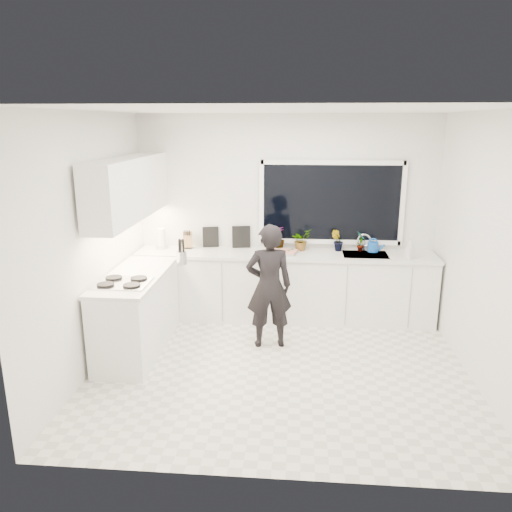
{
  "coord_description": "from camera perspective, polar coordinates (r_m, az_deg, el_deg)",
  "views": [
    {
      "loc": [
        0.16,
        -4.93,
        2.59
      ],
      "look_at": [
        -0.29,
        0.4,
        1.15
      ],
      "focal_mm": 35.0,
      "sensor_mm": 36.0,
      "label": 1
    }
  ],
  "objects": [
    {
      "name": "faucet",
      "position": [
        6.82,
        12.23,
        1.5
      ],
      "size": [
        0.03,
        0.03,
        0.22
      ],
      "primitive_type": "cylinder",
      "color": "silver",
      "rests_on": "countertop_back"
    },
    {
      "name": "countertop_left",
      "position": [
        5.83,
        -13.66,
        -2.2
      ],
      "size": [
        0.62,
        1.6,
        0.04
      ],
      "primitive_type": "cube",
      "color": "silver",
      "rests_on": "base_cabinets_left"
    },
    {
      "name": "knife_block",
      "position": [
        6.86,
        -7.8,
        1.8
      ],
      "size": [
        0.15,
        0.13,
        0.22
      ],
      "primitive_type": "cube",
      "rotation": [
        0.0,
        0.0,
        0.21
      ],
      "color": "olive",
      "rests_on": "countertop_back"
    },
    {
      "name": "soap_bottles",
      "position": [
        6.57,
        17.22,
        0.78
      ],
      "size": [
        0.13,
        0.13,
        0.27
      ],
      "color": "#D8BF66",
      "rests_on": "countertop_back"
    },
    {
      "name": "paper_towel_roll",
      "position": [
        6.91,
        -10.76,
        1.92
      ],
      "size": [
        0.15,
        0.15,
        0.26
      ],
      "primitive_type": "cylinder",
      "rotation": [
        0.0,
        0.0,
        0.42
      ],
      "color": "silver",
      "rests_on": "countertop_back"
    },
    {
      "name": "watering_can",
      "position": [
        6.81,
        13.22,
        1.03
      ],
      "size": [
        0.17,
        0.17,
        0.13
      ],
      "primitive_type": "cylinder",
      "rotation": [
        0.0,
        0.0,
        -0.21
      ],
      "color": "blue",
      "rests_on": "countertop_back"
    },
    {
      "name": "picture_frame_small",
      "position": [
        6.83,
        -1.7,
        2.21
      ],
      "size": [
        0.25,
        0.06,
        0.3
      ],
      "primitive_type": "cube",
      "rotation": [
        0.0,
        0.0,
        0.16
      ],
      "color": "black",
      "rests_on": "countertop_back"
    },
    {
      "name": "wall_right",
      "position": [
        5.41,
        24.72,
        0.41
      ],
      "size": [
        0.02,
        3.5,
        2.7
      ],
      "primitive_type": "cube",
      "color": "white",
      "rests_on": "ground"
    },
    {
      "name": "pizza_tray",
      "position": [
        6.56,
        2.99,
        0.45
      ],
      "size": [
        0.47,
        0.38,
        0.03
      ],
      "primitive_type": "cube",
      "rotation": [
        0.0,
        0.0,
        -0.21
      ],
      "color": "silver",
      "rests_on": "countertop_back"
    },
    {
      "name": "herb_plants",
      "position": [
        6.71,
        5.72,
        1.88
      ],
      "size": [
        1.29,
        0.34,
        0.32
      ],
      "color": "#26662D",
      "rests_on": "countertop_back"
    },
    {
      "name": "person",
      "position": [
        5.82,
        1.49,
        -3.48
      ],
      "size": [
        0.59,
        0.44,
        1.48
      ],
      "primitive_type": "imported",
      "rotation": [
        0.0,
        0.0,
        3.32
      ],
      "color": "black",
      "rests_on": "floor"
    },
    {
      "name": "wall_back",
      "position": [
        6.8,
        3.44,
        4.55
      ],
      "size": [
        4.0,
        0.02,
        2.7
      ],
      "primitive_type": "cube",
      "color": "white",
      "rests_on": "ground"
    },
    {
      "name": "upper_cabinets",
      "position": [
        6.0,
        -14.27,
        7.53
      ],
      "size": [
        0.34,
        2.1,
        0.7
      ],
      "primitive_type": "cube",
      "color": "white",
      "rests_on": "wall_left"
    },
    {
      "name": "sink",
      "position": [
        6.66,
        12.36,
        -0.24
      ],
      "size": [
        0.58,
        0.42,
        0.14
      ],
      "primitive_type": "cube",
      "color": "silver",
      "rests_on": "countertop_back"
    },
    {
      "name": "base_cabinets_left",
      "position": [
        5.98,
        -13.38,
        -6.41
      ],
      "size": [
        0.58,
        1.6,
        0.88
      ],
      "primitive_type": "cube",
      "color": "white",
      "rests_on": "floor"
    },
    {
      "name": "utensil_crock",
      "position": [
        6.1,
        -8.48,
        -0.19
      ],
      "size": [
        0.14,
        0.14,
        0.16
      ],
      "primitive_type": "cylinder",
      "rotation": [
        0.0,
        0.0,
        -0.07
      ],
      "color": "#AFAFB4",
      "rests_on": "countertop_left"
    },
    {
      "name": "floor",
      "position": [
        5.57,
        2.72,
        -12.75
      ],
      "size": [
        4.0,
        3.5,
        0.02
      ],
      "primitive_type": "cube",
      "color": "beige",
      "rests_on": "ground"
    },
    {
      "name": "wall_left",
      "position": [
        5.52,
        -18.42,
        1.32
      ],
      "size": [
        0.02,
        3.5,
        2.7
      ],
      "primitive_type": "cube",
      "color": "white",
      "rests_on": "ground"
    },
    {
      "name": "base_cabinets_back",
      "position": [
        6.73,
        3.25,
        -3.58
      ],
      "size": [
        3.92,
        0.58,
        0.88
      ],
      "primitive_type": "cube",
      "color": "white",
      "rests_on": "floor"
    },
    {
      "name": "countertop_back",
      "position": [
        6.59,
        3.3,
        0.19
      ],
      "size": [
        3.94,
        0.62,
        0.04
      ],
      "primitive_type": "cube",
      "color": "silver",
      "rests_on": "base_cabinets_back"
    },
    {
      "name": "ceiling",
      "position": [
        4.93,
        3.13,
        16.45
      ],
      "size": [
        4.0,
        3.5,
        0.02
      ],
      "primitive_type": "cube",
      "color": "white",
      "rests_on": "wall_back"
    },
    {
      "name": "pizza",
      "position": [
        6.56,
        2.99,
        0.59
      ],
      "size": [
        0.42,
        0.34,
        0.01
      ],
      "primitive_type": "cube",
      "rotation": [
        0.0,
        0.0,
        -0.21
      ],
      "color": "#B13917",
      "rests_on": "pizza_tray"
    },
    {
      "name": "picture_frame_large",
      "position": [
        6.89,
        -5.2,
        2.19
      ],
      "size": [
        0.22,
        0.07,
        0.28
      ],
      "primitive_type": "cube",
      "rotation": [
        0.0,
        0.0,
        0.22
      ],
      "color": "black",
      "rests_on": "countertop_back"
    },
    {
      "name": "window",
      "position": [
        6.75,
        8.58,
        6.04
      ],
      "size": [
        1.8,
        0.02,
        1.0
      ],
      "primitive_type": "cube",
      "color": "black",
      "rests_on": "wall_back"
    },
    {
      "name": "stovetop",
      "position": [
        5.52,
        -15.0,
        -2.92
      ],
      "size": [
        0.56,
        0.48,
        0.03
      ],
      "primitive_type": "cube",
      "color": "black",
      "rests_on": "countertop_left"
    }
  ]
}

